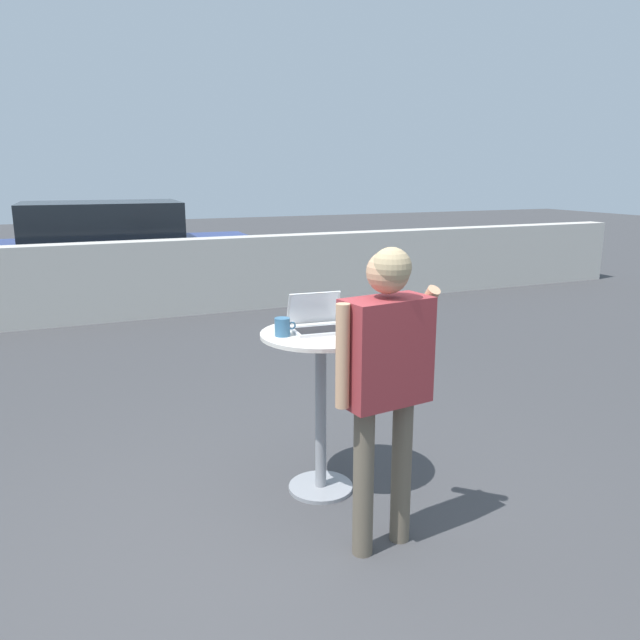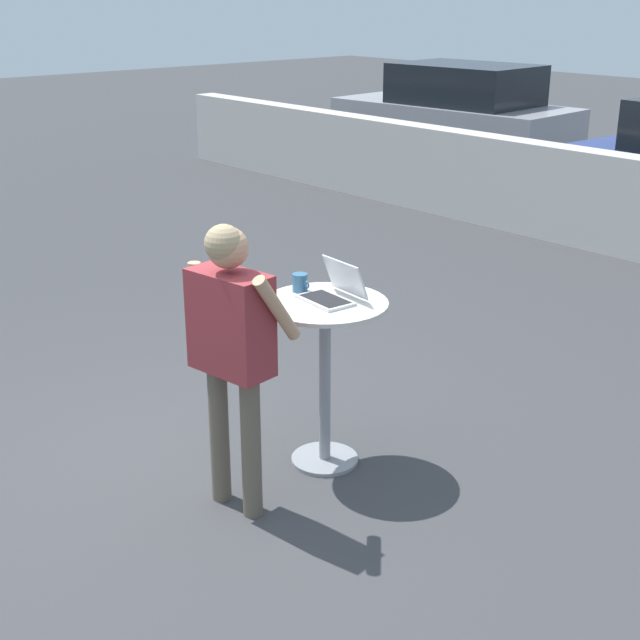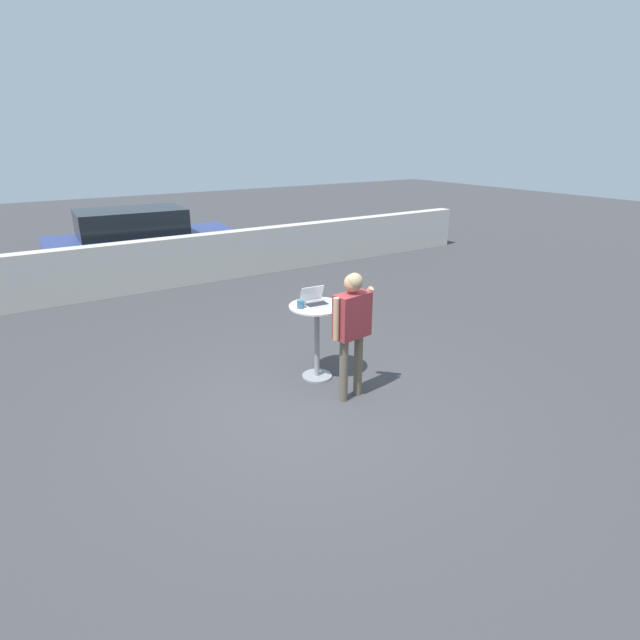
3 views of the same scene
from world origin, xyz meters
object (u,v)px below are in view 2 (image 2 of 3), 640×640
(cafe_table, at_px, (325,352))
(laptop, at_px, (333,291))
(standing_person, at_px, (231,333))
(parked_car_further_down, at_px, (457,112))
(coffee_mug, at_px, (300,283))

(cafe_table, height_order, laptop, laptop)
(standing_person, xyz_separation_m, parked_car_further_down, (-6.34, 9.29, -0.26))
(cafe_table, relative_size, coffee_mug, 7.91)
(standing_person, relative_size, parked_car_further_down, 0.39)
(laptop, xyz_separation_m, coffee_mug, (-0.25, -0.04, 0.00))
(standing_person, bearing_deg, coffee_mug, 111.98)
(laptop, height_order, coffee_mug, laptop)
(laptop, xyz_separation_m, standing_person, (0.05, -0.77, -0.05))
(cafe_table, relative_size, standing_person, 0.64)
(coffee_mug, xyz_separation_m, parked_car_further_down, (-6.04, 8.57, -0.31))
(cafe_table, xyz_separation_m, standing_person, (0.05, -0.71, 0.32))
(parked_car_further_down, bearing_deg, coffee_mug, -54.79)
(laptop, bearing_deg, coffee_mug, -170.01)
(laptop, distance_m, standing_person, 0.77)
(laptop, relative_size, parked_car_further_down, 0.09)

